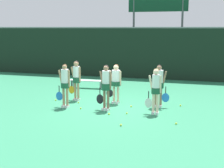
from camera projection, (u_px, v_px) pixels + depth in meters
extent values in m
plane|color=#2D7F56|center=(111.00, 107.00, 13.00)|extent=(140.00, 140.00, 0.00)
cube|color=black|center=(145.00, 54.00, 19.81)|extent=(60.00, 0.06, 3.20)
cube|color=slate|center=(145.00, 28.00, 19.51)|extent=(60.00, 0.08, 0.08)
cylinder|color=#515156|center=(134.00, 31.00, 21.58)|extent=(0.14, 0.14, 6.05)
cylinder|color=#515156|center=(182.00, 31.00, 20.66)|extent=(0.14, 0.14, 6.05)
cube|color=silver|center=(87.00, 81.00, 16.91)|extent=(1.95, 0.48, 0.04)
cylinder|color=slate|center=(101.00, 85.00, 16.89)|extent=(0.06, 0.06, 0.39)
cylinder|color=slate|center=(100.00, 85.00, 16.65)|extent=(0.06, 0.06, 0.39)
cylinder|color=slate|center=(74.00, 83.00, 17.24)|extent=(0.06, 0.06, 0.39)
cylinder|color=slate|center=(72.00, 84.00, 17.00)|extent=(0.06, 0.06, 0.39)
cylinder|color=tan|center=(67.00, 97.00, 12.78)|extent=(0.10, 0.10, 0.85)
cylinder|color=tan|center=(64.00, 97.00, 12.83)|extent=(0.10, 0.10, 0.85)
cube|color=white|center=(67.00, 107.00, 12.82)|extent=(0.12, 0.25, 0.09)
cube|color=white|center=(64.00, 106.00, 12.87)|extent=(0.12, 0.25, 0.09)
cylinder|color=#194C33|center=(65.00, 85.00, 12.72)|extent=(0.35, 0.35, 0.21)
cylinder|color=white|center=(65.00, 78.00, 12.66)|extent=(0.30, 0.30, 0.73)
sphere|color=tan|center=(65.00, 67.00, 12.58)|extent=(0.19, 0.19, 0.19)
sphere|color=#4C331E|center=(65.00, 66.00, 12.60)|extent=(0.18, 0.18, 0.18)
cylinder|color=tan|center=(61.00, 78.00, 12.73)|extent=(0.22, 0.09, 0.70)
cylinder|color=tan|center=(69.00, 79.00, 12.61)|extent=(0.08, 0.08, 0.70)
cylinder|color=black|center=(59.00, 89.00, 12.81)|extent=(0.03, 0.03, 0.26)
ellipsoid|color=blue|center=(59.00, 96.00, 12.87)|extent=(0.30, 0.03, 0.37)
cylinder|color=#8C664C|center=(108.00, 100.00, 12.32)|extent=(0.10, 0.10, 0.86)
cylinder|color=#8C664C|center=(104.00, 99.00, 12.40)|extent=(0.10, 0.10, 0.86)
cube|color=white|center=(108.00, 110.00, 12.37)|extent=(0.15, 0.26, 0.09)
cube|color=white|center=(104.00, 109.00, 12.44)|extent=(0.15, 0.26, 0.09)
cylinder|color=#194C33|center=(106.00, 87.00, 12.27)|extent=(0.36, 0.36, 0.26)
cylinder|color=white|center=(106.00, 80.00, 12.22)|extent=(0.31, 0.31, 0.73)
sphere|color=#8C664C|center=(106.00, 68.00, 12.13)|extent=(0.21, 0.21, 0.21)
sphere|color=black|center=(106.00, 67.00, 12.15)|extent=(0.19, 0.19, 0.19)
cylinder|color=#8C664C|center=(102.00, 80.00, 12.31)|extent=(0.23, 0.12, 0.69)
cylinder|color=#8C664C|center=(110.00, 81.00, 12.14)|extent=(0.08, 0.08, 0.69)
cylinder|color=black|center=(100.00, 91.00, 12.41)|extent=(0.03, 0.03, 0.29)
ellipsoid|color=black|center=(100.00, 99.00, 12.47)|extent=(0.30, 0.03, 0.40)
cylinder|color=beige|center=(157.00, 103.00, 11.81)|extent=(0.10, 0.10, 0.83)
cylinder|color=beige|center=(153.00, 103.00, 11.85)|extent=(0.10, 0.10, 0.83)
cube|color=white|center=(157.00, 113.00, 11.85)|extent=(0.12, 0.24, 0.09)
cube|color=white|center=(153.00, 113.00, 11.89)|extent=(0.12, 0.24, 0.09)
cylinder|color=#194C33|center=(156.00, 91.00, 11.74)|extent=(0.32, 0.32, 0.22)
cylinder|color=white|center=(156.00, 84.00, 11.69)|extent=(0.28, 0.28, 0.69)
sphere|color=beige|center=(156.00, 72.00, 11.61)|extent=(0.21, 0.21, 0.21)
sphere|color=#D8B772|center=(156.00, 71.00, 11.63)|extent=(0.19, 0.19, 0.19)
cylinder|color=beige|center=(151.00, 84.00, 11.74)|extent=(0.21, 0.08, 0.66)
cylinder|color=beige|center=(160.00, 84.00, 11.65)|extent=(0.08, 0.08, 0.65)
cylinder|color=black|center=(149.00, 95.00, 11.82)|extent=(0.03, 0.03, 0.27)
ellipsoid|color=silver|center=(148.00, 103.00, 11.87)|extent=(0.29, 0.03, 0.38)
cylinder|color=tan|center=(78.00, 91.00, 14.02)|extent=(0.10, 0.10, 0.85)
cylinder|color=tan|center=(75.00, 91.00, 14.09)|extent=(0.10, 0.10, 0.85)
cube|color=white|center=(78.00, 100.00, 14.06)|extent=(0.15, 0.26, 0.09)
cube|color=white|center=(75.00, 99.00, 14.13)|extent=(0.15, 0.26, 0.09)
cylinder|color=#194C33|center=(77.00, 80.00, 13.96)|extent=(0.34, 0.34, 0.24)
cylinder|color=white|center=(76.00, 74.00, 13.92)|extent=(0.29, 0.29, 0.70)
sphere|color=tan|center=(76.00, 64.00, 13.83)|extent=(0.23, 0.23, 0.23)
sphere|color=black|center=(76.00, 63.00, 13.84)|extent=(0.21, 0.21, 0.21)
cylinder|color=tan|center=(73.00, 74.00, 14.00)|extent=(0.22, 0.11, 0.66)
cylinder|color=tan|center=(80.00, 75.00, 13.84)|extent=(0.08, 0.08, 0.66)
cylinder|color=black|center=(71.00, 83.00, 14.09)|extent=(0.03, 0.03, 0.26)
ellipsoid|color=orange|center=(72.00, 90.00, 14.15)|extent=(0.29, 0.03, 0.36)
cylinder|color=beige|center=(118.00, 94.00, 13.45)|extent=(0.10, 0.10, 0.81)
cylinder|color=beige|center=(114.00, 94.00, 13.53)|extent=(0.10, 0.10, 0.81)
cube|color=white|center=(118.00, 103.00, 13.49)|extent=(0.15, 0.25, 0.09)
cube|color=white|center=(114.00, 102.00, 13.57)|extent=(0.15, 0.25, 0.09)
cylinder|color=#194C33|center=(116.00, 83.00, 13.40)|extent=(0.41, 0.41, 0.20)
cylinder|color=white|center=(116.00, 78.00, 13.36)|extent=(0.35, 0.35, 0.65)
sphere|color=beige|center=(116.00, 67.00, 13.28)|extent=(0.23, 0.23, 0.23)
sphere|color=#4C331E|center=(116.00, 67.00, 13.29)|extent=(0.21, 0.21, 0.21)
cylinder|color=beige|center=(111.00, 78.00, 13.45)|extent=(0.21, 0.11, 0.62)
cylinder|color=beige|center=(120.00, 78.00, 13.27)|extent=(0.08, 0.08, 0.62)
cylinder|color=black|center=(110.00, 86.00, 13.54)|extent=(0.03, 0.03, 0.25)
ellipsoid|color=black|center=(110.00, 93.00, 13.59)|extent=(0.30, 0.03, 0.35)
cylinder|color=#8C664C|center=(161.00, 97.00, 12.83)|extent=(0.10, 0.10, 0.84)
cylinder|color=#8C664C|center=(156.00, 97.00, 12.89)|extent=(0.10, 0.10, 0.84)
cube|color=white|center=(160.00, 106.00, 12.86)|extent=(0.12, 0.24, 0.09)
cube|color=white|center=(156.00, 106.00, 12.93)|extent=(0.12, 0.24, 0.09)
cylinder|color=#194C33|center=(159.00, 85.00, 12.77)|extent=(0.40, 0.40, 0.23)
cylinder|color=white|center=(159.00, 79.00, 12.72)|extent=(0.35, 0.35, 0.71)
sphere|color=#8C664C|center=(159.00, 68.00, 12.64)|extent=(0.20, 0.20, 0.20)
sphere|color=black|center=(159.00, 67.00, 12.65)|extent=(0.18, 0.18, 0.18)
cylinder|color=#8C664C|center=(164.00, 79.00, 12.65)|extent=(0.22, 0.08, 0.67)
cylinder|color=#8C664C|center=(154.00, 79.00, 12.78)|extent=(0.08, 0.08, 0.67)
cylinder|color=black|center=(166.00, 90.00, 12.68)|extent=(0.03, 0.03, 0.27)
ellipsoid|color=blue|center=(165.00, 98.00, 12.74)|extent=(0.31, 0.03, 0.38)
sphere|color=#CCE033|center=(127.00, 113.00, 11.89)|extent=(0.06, 0.06, 0.06)
sphere|color=#CCE033|center=(121.00, 125.00, 10.43)|extent=(0.07, 0.07, 0.07)
sphere|color=#CCE033|center=(131.00, 106.00, 12.91)|extent=(0.07, 0.07, 0.07)
sphere|color=#CCE033|center=(180.00, 105.00, 13.05)|extent=(0.07, 0.07, 0.07)
sphere|color=#CCE033|center=(81.00, 108.00, 12.59)|extent=(0.07, 0.07, 0.07)
sphere|color=#CCE033|center=(56.00, 100.00, 14.03)|extent=(0.07, 0.07, 0.07)
sphere|color=#CCE033|center=(78.00, 103.00, 13.56)|extent=(0.07, 0.07, 0.07)
sphere|color=#CCE033|center=(176.00, 123.00, 10.61)|extent=(0.07, 0.07, 0.07)
sphere|color=#CCE033|center=(109.00, 114.00, 11.77)|extent=(0.07, 0.07, 0.07)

